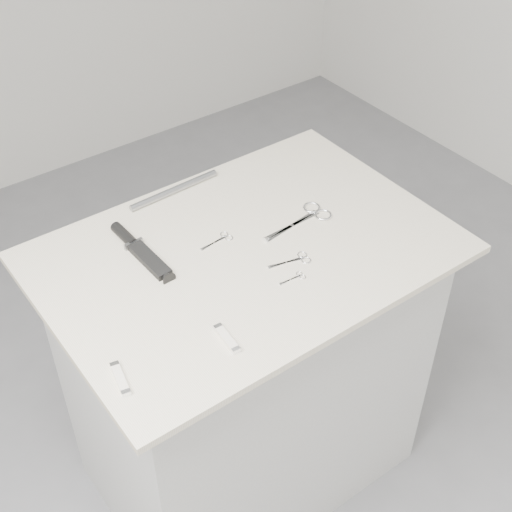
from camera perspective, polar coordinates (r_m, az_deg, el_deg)
ground at (r=2.46m, az=-0.61°, el=-16.21°), size 4.00×4.00×0.01m
plinth at (r=2.09m, az=-0.70°, el=-9.38°), size 0.90×0.60×0.90m
display_board at (r=1.76m, az=-0.81°, el=0.27°), size 1.00×0.70×0.02m
large_shears at (r=1.86m, az=4.22°, el=3.18°), size 0.21×0.09×0.01m
embroidery_scissors_a at (r=1.73m, az=3.20°, el=-0.31°), size 0.11×0.05×0.00m
embroidery_scissors_b at (r=1.79m, az=-2.88°, el=1.32°), size 0.09×0.04×0.00m
tiny_scissors at (r=1.68m, az=3.15°, el=-1.76°), size 0.07×0.03×0.00m
sheathed_knife at (r=1.77m, az=-9.44°, el=0.62°), size 0.05×0.24×0.03m
pocket_knife_a at (r=1.49m, az=-10.81°, el=-9.63°), size 0.04×0.09×0.01m
pocket_knife_b at (r=1.54m, az=-2.35°, el=-6.61°), size 0.03×0.09×0.01m
metal_rail at (r=1.96m, az=-6.56°, el=5.27°), size 0.27×0.03×0.02m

